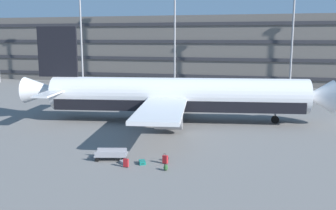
% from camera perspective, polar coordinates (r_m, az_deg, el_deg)
% --- Properties ---
extents(ground_plane, '(600.00, 600.00, 0.00)m').
position_cam_1_polar(ground_plane, '(45.12, 7.03, -2.67)').
color(ground_plane, slate).
extents(terminal_structure, '(174.90, 15.81, 14.56)m').
position_cam_1_polar(terminal_structure, '(87.71, 10.86, 8.17)').
color(terminal_structure, '#605B56').
rests_on(terminal_structure, ground_plane).
extents(airliner, '(36.60, 29.54, 11.20)m').
position_cam_1_polar(airliner, '(44.95, 0.94, 1.36)').
color(airliner, silver).
rests_on(airliner, ground_plane).
extents(light_mast_left, '(1.80, 0.50, 22.04)m').
position_cam_1_polar(light_mast_left, '(82.17, -12.97, 11.78)').
color(light_mast_left, gray).
rests_on(light_mast_left, ground_plane).
extents(light_mast_center_left, '(1.80, 0.50, 26.69)m').
position_cam_1_polar(light_mast_center_left, '(75.35, 1.03, 14.02)').
color(light_mast_center_left, gray).
rests_on(light_mast_center_left, ground_plane).
extents(light_mast_center_right, '(1.80, 0.50, 20.83)m').
position_cam_1_polar(light_mast_center_right, '(73.32, 18.25, 11.28)').
color(light_mast_center_right, gray).
rests_on(light_mast_center_right, ground_plane).
extents(suitcase_scuffed, '(0.40, 0.24, 0.78)m').
position_cam_1_polar(suitcase_scuffed, '(29.82, -6.33, -8.60)').
color(suitcase_scuffed, '#B21E23').
rests_on(suitcase_scuffed, ground_plane).
extents(suitcase_upright, '(0.76, 0.89, 0.27)m').
position_cam_1_polar(suitcase_upright, '(30.53, -3.90, -8.56)').
color(suitcase_upright, '#147266').
rests_on(suitcase_upright, ground_plane).
extents(suitcase_red, '(0.44, 0.33, 0.85)m').
position_cam_1_polar(suitcase_red, '(30.45, -0.42, -8.15)').
color(suitcase_red, '#B21E23').
rests_on(suitcase_red, ground_plane).
extents(suitcase_navy, '(0.82, 0.77, 0.22)m').
position_cam_1_polar(suitcase_navy, '(30.70, -6.68, -8.55)').
color(suitcase_navy, gray).
rests_on(suitcase_navy, ground_plane).
extents(backpack_purple, '(0.39, 0.37, 0.54)m').
position_cam_1_polar(backpack_purple, '(28.96, -0.34, -9.38)').
color(backpack_purple, '#264C26').
rests_on(backpack_purple, ground_plane).
extents(backpack_laid_flat, '(0.38, 0.35, 0.46)m').
position_cam_1_polar(backpack_laid_flat, '(31.19, -0.19, -8.02)').
color(backpack_laid_flat, black).
rests_on(backpack_laid_flat, ground_plane).
extents(baggage_cart, '(3.37, 1.89, 0.82)m').
position_cam_1_polar(baggage_cart, '(31.76, -8.56, -7.36)').
color(baggage_cart, gray).
rests_on(baggage_cart, ground_plane).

